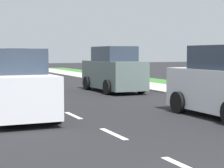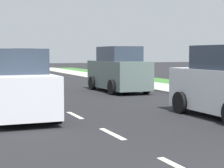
{
  "view_description": "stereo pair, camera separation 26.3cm",
  "coord_description": "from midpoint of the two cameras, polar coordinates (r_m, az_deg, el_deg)",
  "views": [
    {
      "loc": [
        -3.7,
        -2.75,
        1.88
      ],
      "look_at": [
        0.33,
        6.52,
        1.1
      ],
      "focal_mm": 64.53,
      "sensor_mm": 36.0,
      "label": 1
    },
    {
      "loc": [
        -3.45,
        -2.85,
        1.88
      ],
      "look_at": [
        0.33,
        6.52,
        1.1
      ],
      "focal_mm": 64.53,
      "sensor_mm": 36.0,
      "label": 2
    }
  ],
  "objects": [
    {
      "name": "lane_center_line",
      "position": [
        28.29,
        -14.68,
        0.49
      ],
      "size": [
        0.14,
        46.4,
        0.01
      ],
      "color": "silver",
      "rests_on": "ground"
    },
    {
      "name": "ground_plane",
      "position": [
        24.14,
        -13.4,
        -0.16
      ],
      "size": [
        96.0,
        96.0,
        0.0
      ],
      "primitive_type": "plane",
      "color": "black"
    },
    {
      "name": "car_parked_far",
      "position": [
        19.55,
        1.27,
        1.9
      ],
      "size": [
        1.92,
        4.37,
        2.19
      ],
      "color": "slate",
      "rests_on": "ground"
    },
    {
      "name": "car_oncoming_lead",
      "position": [
        11.98,
        -12.83,
        -0.25
      ],
      "size": [
        1.94,
        4.31,
        2.0
      ],
      "color": "silver",
      "rests_on": "ground"
    },
    {
      "name": "car_outgoing_far",
      "position": [
        31.16,
        -12.4,
        2.75
      ],
      "size": [
        1.93,
        4.03,
        2.21
      ],
      "color": "gray",
      "rests_on": "ground"
    }
  ]
}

